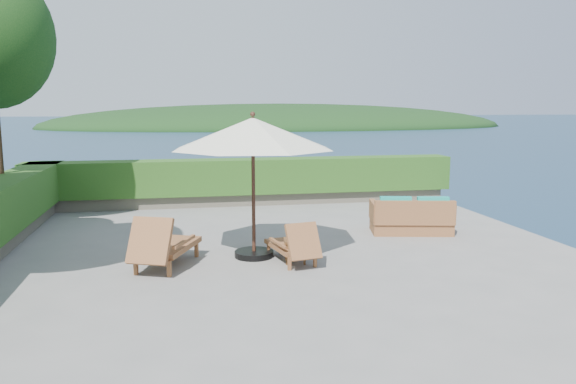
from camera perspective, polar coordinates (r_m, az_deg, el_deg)
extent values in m
plane|color=gray|center=(11.20, -0.73, -6.22)|extent=(12.00, 12.00, 0.00)
cube|color=#5D564A|center=(11.70, -0.72, -13.58)|extent=(12.00, 12.00, 3.00)
ellipsoid|color=black|center=(153.15, -0.86, 6.63)|extent=(126.00, 57.60, 12.60)
cube|color=#6B6355|center=(16.59, -4.18, -0.67)|extent=(12.00, 0.60, 0.36)
cube|color=#1D4313|center=(16.49, -4.21, 1.63)|extent=(12.40, 0.90, 1.00)
cylinder|color=black|center=(10.95, -3.47, -6.29)|extent=(0.93, 0.93, 0.12)
cylinder|color=#361D13|center=(10.68, -3.54, 0.38)|extent=(0.08, 0.08, 2.69)
cone|color=silver|center=(10.58, -3.59, 5.97)|extent=(3.84, 3.84, 0.59)
sphere|color=#361D13|center=(10.57, -3.61, 7.89)|extent=(0.12, 0.12, 0.10)
cube|color=brown|center=(10.12, -15.20, -7.36)|extent=(0.09, 0.09, 0.28)
cube|color=brown|center=(9.87, -11.98, -7.66)|extent=(0.09, 0.09, 0.28)
cube|color=brown|center=(11.27, -12.22, -5.60)|extent=(0.09, 0.09, 0.28)
cube|color=brown|center=(11.04, -9.28, -5.81)|extent=(0.09, 0.09, 0.28)
cube|color=brown|center=(10.62, -11.91, -5.44)|extent=(1.21, 1.59, 0.10)
cube|color=brown|center=(9.82, -13.85, -4.84)|extent=(0.84, 0.70, 0.77)
cube|color=brown|center=(10.54, -14.27, -4.72)|extent=(0.41, 0.89, 0.05)
cube|color=brown|center=(10.24, -10.49, -4.98)|extent=(0.41, 0.89, 0.05)
cube|color=brown|center=(10.04, 0.15, -7.33)|extent=(0.06, 0.06, 0.23)
cube|color=brown|center=(10.24, 2.76, -7.03)|extent=(0.06, 0.06, 0.23)
cube|color=brown|center=(11.01, -1.98, -5.88)|extent=(0.06, 0.06, 0.23)
cube|color=brown|center=(11.19, 0.44, -5.64)|extent=(0.06, 0.06, 0.23)
cube|color=brown|center=(10.65, 0.12, -5.53)|extent=(0.80, 1.26, 0.08)
cube|color=brown|center=(9.99, 1.58, -5.02)|extent=(0.65, 0.49, 0.63)
cube|color=brown|center=(10.35, -1.07, -5.20)|extent=(0.20, 0.76, 0.04)
cube|color=brown|center=(10.58, 2.02, -4.89)|extent=(0.20, 0.76, 0.04)
cube|color=brown|center=(10.35, -0.11, -6.37)|extent=(0.05, 0.05, 0.40)
cube|color=brown|center=(10.37, 1.70, -6.34)|extent=(0.05, 0.05, 0.40)
cube|color=brown|center=(10.66, -0.20, -5.91)|extent=(0.05, 0.05, 0.40)
cube|color=brown|center=(10.68, 1.55, -5.89)|extent=(0.05, 0.05, 0.40)
cube|color=brown|center=(10.46, 0.74, -4.95)|extent=(0.47, 0.47, 0.05)
cube|color=brown|center=(13.23, 12.36, -3.21)|extent=(1.93, 1.25, 0.40)
cube|color=brown|center=(12.76, 12.77, -2.08)|extent=(1.77, 0.51, 0.54)
cube|color=brown|center=(13.03, 8.72, -1.96)|extent=(0.30, 0.90, 0.45)
cube|color=brown|center=(13.36, 15.99, -1.93)|extent=(0.30, 0.90, 0.45)
cube|color=teal|center=(13.14, 10.58, -1.96)|extent=(0.91, 0.86, 0.18)
cube|color=teal|center=(13.31, 14.11, -1.94)|extent=(0.91, 0.86, 0.18)
cube|color=teal|center=(12.75, 10.87, -1.26)|extent=(0.71, 0.28, 0.36)
cube|color=teal|center=(12.91, 14.51, -1.25)|extent=(0.71, 0.28, 0.36)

